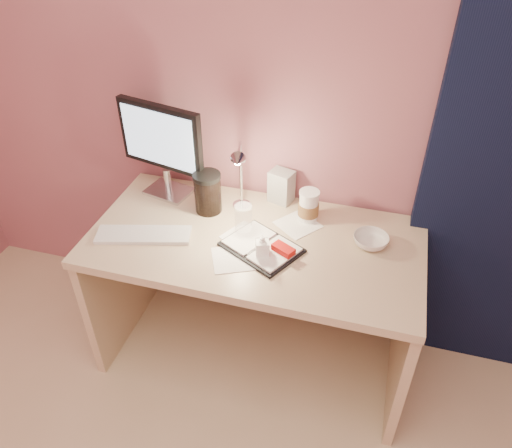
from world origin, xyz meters
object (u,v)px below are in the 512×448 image
(planner, at_px, (263,247))
(product_box, at_px, (281,186))
(coffee_cup, at_px, (309,207))
(monitor, at_px, (163,142))
(desk, at_px, (259,268))
(dark_jar, at_px, (208,194))
(bowl, at_px, (371,241))
(lotion_bottle, at_px, (262,245))
(keyboard, at_px, (144,235))
(desk_lamp, at_px, (230,174))
(clear_cup, at_px, (243,219))

(planner, bearing_deg, product_box, 120.05)
(coffee_cup, bearing_deg, monitor, 177.55)
(desk, xyz_separation_m, coffee_cup, (0.19, 0.12, 0.29))
(dark_jar, bearing_deg, bowl, -4.07)
(coffee_cup, height_order, lotion_bottle, coffee_cup)
(monitor, bearing_deg, keyboard, -71.57)
(bowl, xyz_separation_m, dark_jar, (-0.73, 0.05, 0.06))
(dark_jar, bearing_deg, planner, -32.67)
(desk, bearing_deg, lotion_bottle, -70.80)
(desk, distance_m, lotion_bottle, 0.34)
(lotion_bottle, height_order, desk_lamp, desk_lamp)
(keyboard, bearing_deg, coffee_cup, 10.29)
(product_box, bearing_deg, lotion_bottle, -69.84)
(clear_cup, relative_size, lotion_bottle, 1.10)
(desk_lamp, bearing_deg, desk, -32.70)
(monitor, bearing_deg, product_box, 21.63)
(planner, xyz_separation_m, coffee_cup, (0.13, 0.25, 0.06))
(monitor, height_order, clear_cup, monitor)
(planner, xyz_separation_m, clear_cup, (-0.11, 0.09, 0.05))
(keyboard, distance_m, clear_cup, 0.43)
(desk, bearing_deg, coffee_cup, 33.50)
(coffee_cup, relative_size, desk_lamp, 0.41)
(keyboard, xyz_separation_m, clear_cup, (0.40, 0.15, 0.06))
(bowl, bearing_deg, planner, -160.65)
(clear_cup, bearing_deg, monitor, 156.52)
(monitor, height_order, planner, monitor)
(desk_lamp, bearing_deg, keyboard, -156.07)
(planner, relative_size, clear_cup, 2.84)
(desk, xyz_separation_m, desk_lamp, (-0.14, 0.05, 0.45))
(planner, xyz_separation_m, product_box, (-0.01, 0.36, 0.07))
(lotion_bottle, relative_size, dark_jar, 0.70)
(desk, xyz_separation_m, monitor, (-0.49, 0.15, 0.49))
(desk_lamp, bearing_deg, monitor, 150.75)
(monitor, height_order, desk_lamp, monitor)
(planner, distance_m, dark_jar, 0.37)
(desk, bearing_deg, desk_lamp, 160.24)
(monitor, relative_size, coffee_cup, 3.07)
(lotion_bottle, bearing_deg, dark_jar, 142.32)
(desk, distance_m, desk_lamp, 0.47)
(desk, bearing_deg, planner, -67.56)
(planner, bearing_deg, bowl, 47.24)
(desk, relative_size, dark_jar, 8.30)
(bowl, xyz_separation_m, desk_lamp, (-0.61, 0.03, 0.20))
(lotion_bottle, distance_m, product_box, 0.41)
(dark_jar, bearing_deg, keyboard, -127.92)
(clear_cup, height_order, lotion_bottle, clear_cup)
(keyboard, height_order, desk_lamp, desk_lamp)
(desk, xyz_separation_m, clear_cup, (-0.06, -0.03, 0.29))
(coffee_cup, xyz_separation_m, product_box, (-0.15, 0.11, 0.01))
(bowl, distance_m, product_box, 0.49)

